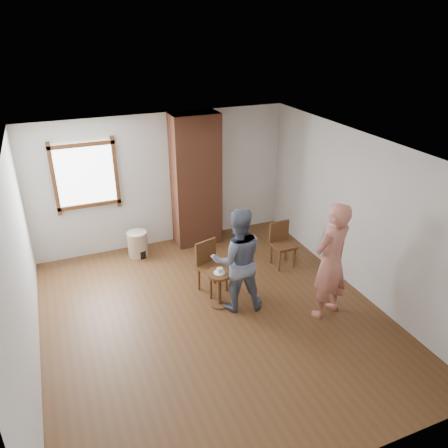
{
  "coord_description": "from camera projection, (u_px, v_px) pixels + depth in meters",
  "views": [
    {
      "loc": [
        -1.92,
        -5.06,
        4.18
      ],
      "look_at": [
        0.49,
        0.8,
        1.15
      ],
      "focal_mm": 35.0,
      "sensor_mm": 36.0,
      "label": 1
    }
  ],
  "objects": [
    {
      "name": "stoneware_crock",
      "position": [
        138.0,
        244.0,
        8.33
      ],
      "size": [
        0.47,
        0.47,
        0.49
      ],
      "primitive_type": "cylinder",
      "rotation": [
        0.0,
        0.0,
        -0.29
      ],
      "color": "#C6AA8F",
      "rests_on": "ground"
    },
    {
      "name": "man",
      "position": [
        238.0,
        260.0,
        6.6
      ],
      "size": [
        0.94,
        0.8,
        1.68
      ],
      "primitive_type": "imported",
      "rotation": [
        0.0,
        0.0,
        2.91
      ],
      "color": "#151E39",
      "rests_on": "ground"
    },
    {
      "name": "room_shell",
      "position": [
        195.0,
        195.0,
        6.39
      ],
      "size": [
        5.04,
        5.52,
        2.62
      ],
      "color": "silver",
      "rests_on": "ground"
    },
    {
      "name": "dining_chair_left",
      "position": [
        210.0,
        264.0,
        7.19
      ],
      "size": [
        0.5,
        0.5,
        0.87
      ],
      "rotation": [
        0.0,
        0.0,
        0.29
      ],
      "color": "#5A311B",
      "rests_on": "ground"
    },
    {
      "name": "person_pink",
      "position": [
        331.0,
        261.0,
        6.4
      ],
      "size": [
        0.77,
        0.61,
        1.85
      ],
      "primitive_type": "imported",
      "rotation": [
        0.0,
        0.0,
        3.42
      ],
      "color": "#D47B6A",
      "rests_on": "ground"
    },
    {
      "name": "dark_pot",
      "position": [
        142.0,
        254.0,
        8.31
      ],
      "size": [
        0.2,
        0.2,
        0.15
      ],
      "primitive_type": "cylinder",
      "rotation": [
        0.0,
        0.0,
        0.38
      ],
      "color": "black",
      "rests_on": "ground"
    },
    {
      "name": "ground",
      "position": [
        215.0,
        318.0,
        6.68
      ],
      "size": [
        5.5,
        5.5,
        0.0
      ],
      "primitive_type": "plane",
      "color": "brown",
      "rests_on": "ground"
    },
    {
      "name": "side_table",
      "position": [
        219.0,
        284.0,
        6.81
      ],
      "size": [
        0.4,
        0.4,
        0.6
      ],
      "color": "#5A311B",
      "rests_on": "ground"
    },
    {
      "name": "cake_slice",
      "position": [
        220.0,
        271.0,
        6.71
      ],
      "size": [
        0.08,
        0.07,
        0.06
      ],
      "primitive_type": "cube",
      "color": "white",
      "rests_on": "cake_plate"
    },
    {
      "name": "brick_chimney",
      "position": [
        196.0,
        181.0,
        8.41
      ],
      "size": [
        0.9,
        0.5,
        2.6
      ],
      "primitive_type": "cube",
      "color": "brown",
      "rests_on": "ground"
    },
    {
      "name": "cake_plate",
      "position": [
        219.0,
        273.0,
        6.72
      ],
      "size": [
        0.18,
        0.18,
        0.01
      ],
      "primitive_type": "cylinder",
      "color": "white",
      "rests_on": "side_table"
    },
    {
      "name": "dining_chair_right",
      "position": [
        282.0,
        241.0,
        7.95
      ],
      "size": [
        0.39,
        0.39,
        0.83
      ],
      "rotation": [
        0.0,
        0.0,
        0.02
      ],
      "color": "#5A311B",
      "rests_on": "ground"
    }
  ]
}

